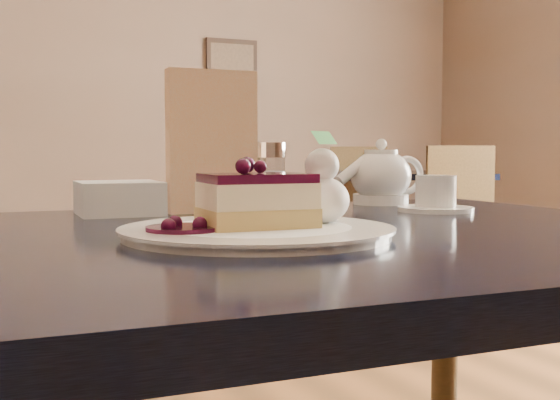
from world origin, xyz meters
name	(u,v)px	position (x,y,z in m)	size (l,w,h in m)	color
main_table	(242,298)	(0.07, 0.13, 0.74)	(1.33, 0.90, 0.82)	black
dessert_plate	(257,232)	(0.07, 0.07, 0.83)	(0.33, 0.33, 0.01)	white
cheesecake_slice	(257,201)	(0.07, 0.07, 0.87)	(0.13, 0.10, 0.07)	tan
whipped_cream	(322,200)	(0.16, 0.08, 0.86)	(0.07, 0.07, 0.06)	white
berry_sauce	(183,229)	(-0.03, 0.07, 0.84)	(0.09, 0.09, 0.01)	black
tea_set	(390,181)	(0.49, 0.43, 0.87)	(0.18, 0.31, 0.11)	white
menu_card	(212,142)	(0.13, 0.42, 0.94)	(0.15, 0.03, 0.24)	silver
sugar_shaker	(268,174)	(0.25, 0.48, 0.88)	(0.07, 0.07, 0.12)	white
napkin_stack	(119,198)	(-0.03, 0.45, 0.85)	(0.13, 0.13, 0.05)	white
bg_table_far_right	(404,272)	(2.53, 3.43, 0.07)	(1.25, 1.89, 1.26)	black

